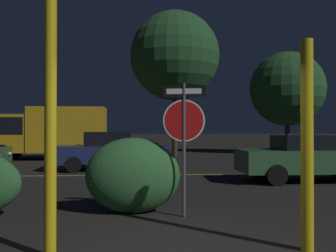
% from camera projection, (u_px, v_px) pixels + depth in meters
% --- Properties ---
extents(road_center_stripe, '(42.81, 0.12, 0.01)m').
position_uv_depth(road_center_stripe, '(158.00, 175.00, 13.12)').
color(road_center_stripe, gold).
rests_on(road_center_stripe, ground_plane).
extents(stop_sign, '(0.78, 0.17, 2.44)m').
position_uv_depth(stop_sign, '(184.00, 123.00, 6.84)').
color(stop_sign, '#4C4C51').
rests_on(stop_sign, ground_plane).
extents(yellow_pole_left, '(0.15, 0.15, 3.48)m').
position_uv_depth(yellow_pole_left, '(51.00, 118.00, 4.67)').
color(yellow_pole_left, yellow).
rests_on(yellow_pole_left, ground_plane).
extents(yellow_pole_right, '(0.16, 0.16, 2.79)m').
position_uv_depth(yellow_pole_right, '(307.00, 145.00, 4.93)').
color(yellow_pole_right, yellow).
rests_on(yellow_pole_right, ground_plane).
extents(hedge_bush_2, '(1.81, 0.96, 1.44)m').
position_uv_depth(hedge_bush_2, '(133.00, 175.00, 7.16)').
color(hedge_bush_2, '#2D6633').
rests_on(hedge_bush_2, ground_plane).
extents(passing_car_2, '(4.51, 2.06, 1.50)m').
position_uv_depth(passing_car_2, '(111.00, 151.00, 14.74)').
color(passing_car_2, navy).
rests_on(passing_car_2, ground_plane).
extents(passing_car_3, '(4.40, 1.85, 1.41)m').
position_uv_depth(passing_car_3, '(309.00, 158.00, 11.51)').
color(passing_car_3, '#335B38').
rests_on(passing_car_3, ground_plane).
extents(delivery_truck, '(6.34, 2.41, 2.77)m').
position_uv_depth(delivery_truck, '(44.00, 131.00, 19.83)').
color(delivery_truck, gold).
rests_on(delivery_truck, ground_plane).
extents(tree_0, '(5.44, 5.44, 8.81)m').
position_uv_depth(tree_0, '(175.00, 56.00, 22.81)').
color(tree_0, '#422D1E').
rests_on(tree_0, ground_plane).
extents(tree_1, '(4.87, 4.87, 6.71)m').
position_uv_depth(tree_1, '(287.00, 89.00, 24.61)').
color(tree_1, '#422D1E').
rests_on(tree_1, ground_plane).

